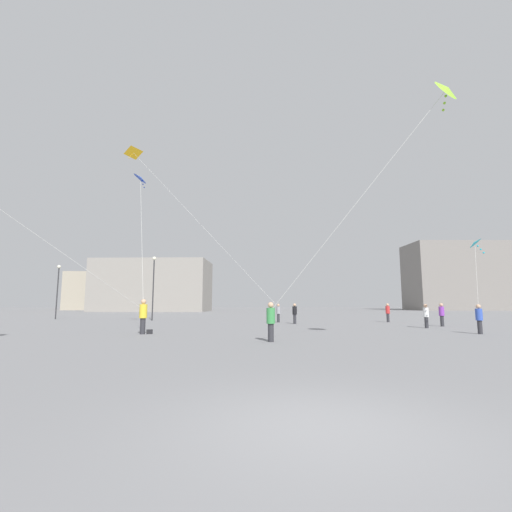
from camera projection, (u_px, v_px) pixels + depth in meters
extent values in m
plane|color=slate|center=(323.00, 428.00, 4.76)|extent=(300.00, 300.00, 0.00)
cylinder|color=#2D2D33|center=(143.00, 326.00, 19.19)|extent=(0.28, 0.28, 0.85)
cylinder|color=yellow|center=(143.00, 311.00, 19.30)|extent=(0.40, 0.40, 0.74)
sphere|color=tan|center=(144.00, 302.00, 19.36)|extent=(0.28, 0.28, 0.28)
cylinder|color=#2D2D33|center=(442.00, 321.00, 25.56)|extent=(0.24, 0.24, 0.75)
cylinder|color=purple|center=(441.00, 311.00, 25.65)|extent=(0.36, 0.36, 0.65)
sphere|color=tan|center=(441.00, 305.00, 25.71)|extent=(0.24, 0.24, 0.24)
cylinder|color=#2D2D33|center=(480.00, 327.00, 19.25)|extent=(0.24, 0.24, 0.72)
cylinder|color=#3351B7|center=(479.00, 314.00, 19.34)|extent=(0.34, 0.34, 0.63)
sphere|color=tan|center=(478.00, 306.00, 19.40)|extent=(0.24, 0.24, 0.24)
cylinder|color=#2D2D33|center=(388.00, 318.00, 31.30)|extent=(0.24, 0.24, 0.74)
cylinder|color=red|center=(388.00, 310.00, 31.39)|extent=(0.35, 0.35, 0.64)
sphere|color=tan|center=(387.00, 305.00, 31.45)|extent=(0.24, 0.24, 0.24)
cylinder|color=#2D2D33|center=(426.00, 323.00, 23.87)|extent=(0.23, 0.23, 0.72)
cylinder|color=white|center=(426.00, 312.00, 23.96)|extent=(0.34, 0.34, 0.63)
sphere|color=tan|center=(425.00, 306.00, 24.01)|extent=(0.23, 0.23, 0.23)
cylinder|color=#2D2D33|center=(271.00, 333.00, 15.40)|extent=(0.25, 0.25, 0.77)
cylinder|color=#388C47|center=(271.00, 316.00, 15.49)|extent=(0.37, 0.37, 0.67)
sphere|color=tan|center=(271.00, 305.00, 15.55)|extent=(0.25, 0.25, 0.25)
cylinder|color=#2D2D33|center=(278.00, 318.00, 30.95)|extent=(0.24, 0.24, 0.72)
cylinder|color=gray|center=(278.00, 310.00, 31.04)|extent=(0.35, 0.35, 0.63)
sphere|color=tan|center=(278.00, 305.00, 31.09)|extent=(0.24, 0.24, 0.24)
cylinder|color=#2D2D33|center=(295.00, 319.00, 28.73)|extent=(0.24, 0.24, 0.74)
cylinder|color=black|center=(295.00, 310.00, 28.82)|extent=(0.35, 0.35, 0.64)
sphere|color=tan|center=(295.00, 305.00, 28.87)|extent=(0.24, 0.24, 0.24)
pyramid|color=yellow|center=(134.00, 153.00, 34.45)|extent=(1.66, 1.09, 0.81)
sphere|color=yellow|center=(132.00, 155.00, 34.30)|extent=(0.10, 0.10, 0.10)
sphere|color=yellow|center=(130.00, 156.00, 34.17)|extent=(0.10, 0.10, 0.10)
sphere|color=yellow|center=(129.00, 158.00, 34.05)|extent=(0.10, 0.10, 0.10)
cylinder|color=silver|center=(202.00, 226.00, 32.75)|extent=(13.61, 2.06, 14.62)
cone|color=#1EB2C6|center=(475.00, 243.00, 20.50)|extent=(0.99, 1.02, 0.59)
sphere|color=#1EB2C6|center=(478.00, 246.00, 20.36)|extent=(0.10, 0.10, 0.10)
sphere|color=#1EB2C6|center=(481.00, 249.00, 20.22)|extent=(0.10, 0.10, 0.10)
sphere|color=#1EB2C6|center=(484.00, 253.00, 20.08)|extent=(0.10, 0.10, 0.10)
cylinder|color=silver|center=(477.00, 275.00, 19.94)|extent=(0.53, 0.64, 3.77)
cone|color=blue|center=(140.00, 178.00, 27.29)|extent=(1.08, 1.20, 0.77)
sphere|color=blue|center=(142.00, 181.00, 27.38)|extent=(0.10, 0.10, 0.10)
sphere|color=blue|center=(143.00, 184.00, 27.48)|extent=(0.10, 0.10, 0.10)
sphere|color=blue|center=(144.00, 187.00, 27.57)|extent=(0.10, 0.10, 0.10)
cylinder|color=silver|center=(142.00, 232.00, 23.30)|extent=(2.45, 6.89, 9.78)
cone|color=#8CD12D|center=(447.00, 89.00, 13.80)|extent=(1.26, 1.10, 0.99)
sphere|color=#8CD12D|center=(446.00, 96.00, 13.91)|extent=(0.10, 0.10, 0.10)
sphere|color=#8CD12D|center=(444.00, 103.00, 14.02)|extent=(0.10, 0.10, 0.10)
sphere|color=#8CD12D|center=(443.00, 110.00, 14.13)|extent=(0.10, 0.10, 0.10)
cylinder|color=silver|center=(354.00, 206.00, 14.66)|extent=(6.59, 3.15, 8.51)
cylinder|color=silver|center=(64.00, 254.00, 15.98)|extent=(5.32, 7.16, 5.04)
cube|color=#A39984|center=(98.00, 291.00, 90.19)|extent=(13.04, 12.41, 9.13)
cube|color=gray|center=(154.00, 286.00, 74.04)|extent=(23.15, 13.74, 10.29)
cube|color=gray|center=(467.00, 277.00, 85.91)|extent=(27.59, 12.34, 15.80)
cylinder|color=#2D2D30|center=(57.00, 293.00, 37.20)|extent=(0.12, 0.12, 5.26)
sphere|color=#EAE5C6|center=(59.00, 267.00, 37.56)|extent=(0.36, 0.36, 0.36)
cylinder|color=#2D2D30|center=(153.00, 290.00, 34.55)|extent=(0.12, 0.12, 5.80)
sphere|color=#EAE5C6|center=(154.00, 258.00, 34.95)|extent=(0.36, 0.36, 0.36)
cube|color=black|center=(150.00, 332.00, 19.27)|extent=(0.35, 0.23, 0.24)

